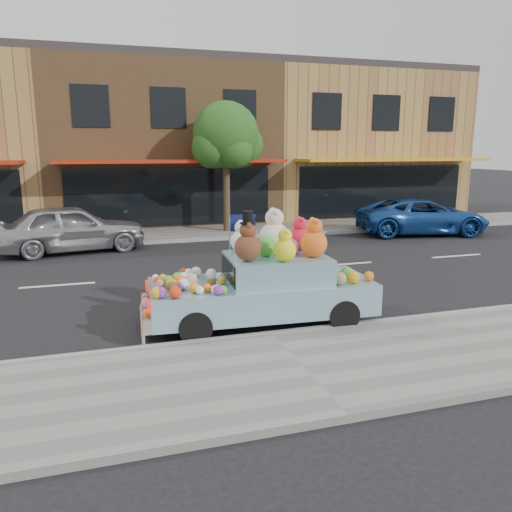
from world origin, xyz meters
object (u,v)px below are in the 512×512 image
object	(u,v)px
car_silver	(71,228)
car_blue	(422,216)
art_car	(263,283)
street_tree	(226,141)

from	to	relation	value
car_silver	car_blue	bearing A→B (deg)	-101.33
car_blue	art_car	size ratio (longest dim) A/B	1.13
car_blue	art_car	distance (m)	12.41
car_silver	art_car	distance (m)	9.35
street_tree	car_blue	distance (m)	8.41
street_tree	car_blue	bearing A→B (deg)	-18.76
car_silver	art_car	bearing A→B (deg)	-164.98
car_silver	art_car	size ratio (longest dim) A/B	1.03
street_tree	car_blue	xyz separation A→B (m)	(7.45, -2.53, -2.97)
car_silver	art_car	world-z (taller)	art_car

